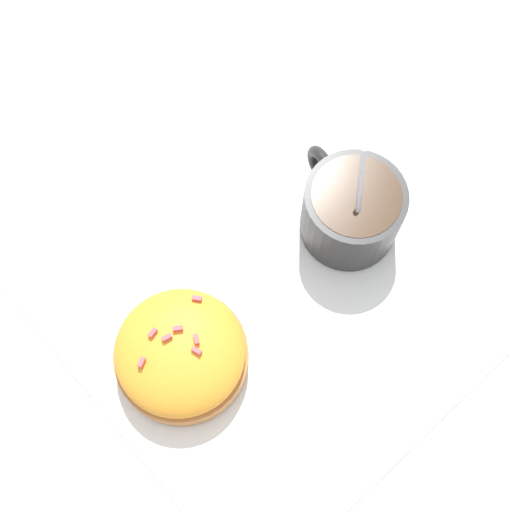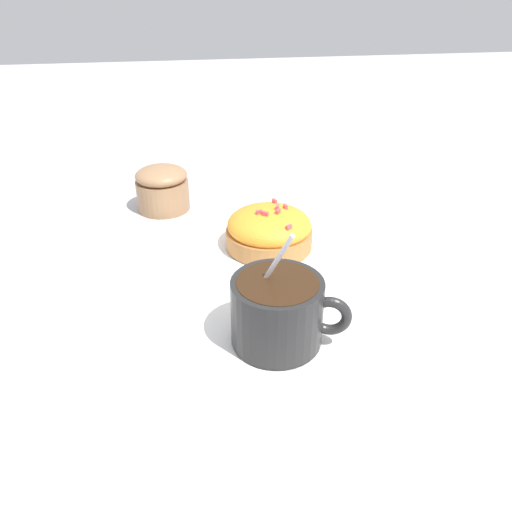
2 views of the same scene
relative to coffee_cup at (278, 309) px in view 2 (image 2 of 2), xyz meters
name	(u,v)px [view 2 (image 2 of 2)]	position (x,y,z in m)	size (l,w,h in m)	color
ground_plane	(272,289)	(-0.08, 0.01, -0.04)	(3.00, 3.00, 0.00)	#B2B2B7
paper_napkin	(272,287)	(-0.08, 0.01, -0.03)	(0.35, 0.36, 0.00)	white
coffee_cup	(278,309)	(0.00, 0.00, 0.00)	(0.08, 0.10, 0.11)	black
frosted_pastry	(269,230)	(-0.17, 0.02, -0.01)	(0.10, 0.10, 0.05)	#B2753D
sugar_bowl	(162,188)	(-0.30, -0.10, -0.01)	(0.07, 0.07, 0.06)	#99704C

